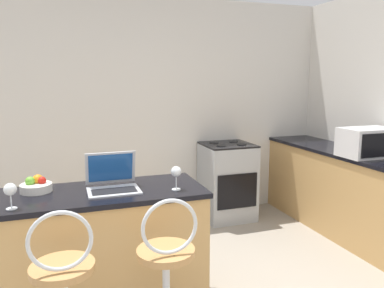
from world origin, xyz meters
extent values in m
cube|color=silver|center=(0.00, 2.63, 1.30)|extent=(12.00, 0.06, 2.60)
cube|color=tan|center=(-0.52, 0.84, 0.44)|extent=(1.33, 0.57, 0.88)
cube|color=black|center=(-0.52, 0.84, 0.90)|extent=(1.36, 0.60, 0.03)
cube|color=tan|center=(2.10, 1.05, 0.44)|extent=(0.56, 3.10, 0.88)
cube|color=black|center=(2.10, 1.05, 0.90)|extent=(0.59, 3.13, 0.03)
cylinder|color=#B7844C|center=(-0.81, 0.28, 0.67)|extent=(0.34, 0.34, 0.04)
torus|color=silver|center=(-0.81, 0.19, 0.86)|extent=(0.32, 0.02, 0.32)
cylinder|color=#B7844C|center=(-0.24, 0.28, 0.67)|extent=(0.34, 0.34, 0.04)
torus|color=silver|center=(-0.24, 0.19, 0.86)|extent=(0.32, 0.02, 0.32)
cube|color=#B7BABF|center=(-0.46, 0.80, 0.92)|extent=(0.35, 0.26, 0.01)
cube|color=black|center=(-0.46, 0.78, 0.92)|extent=(0.29, 0.14, 0.00)
cube|color=#B7BABF|center=(-0.46, 0.93, 1.05)|extent=(0.35, 0.07, 0.24)
cube|color=#19478C|center=(-0.46, 0.93, 1.05)|extent=(0.31, 0.06, 0.20)
cube|color=silver|center=(2.07, 1.18, 1.05)|extent=(0.53, 0.33, 0.28)
cube|color=black|center=(2.02, 1.01, 1.05)|extent=(0.37, 0.01, 0.23)
cube|color=#9EA3A8|center=(1.07, 2.30, 0.45)|extent=(0.57, 0.56, 0.89)
cube|color=black|center=(1.07, 2.02, 0.41)|extent=(0.49, 0.01, 0.40)
cube|color=black|center=(1.07, 2.30, 0.90)|extent=(0.57, 0.56, 0.02)
cylinder|color=black|center=(0.94, 2.19, 0.92)|extent=(0.11, 0.11, 0.01)
cylinder|color=black|center=(1.20, 2.19, 0.92)|extent=(0.11, 0.11, 0.01)
cylinder|color=black|center=(0.94, 2.42, 0.92)|extent=(0.11, 0.11, 0.01)
cylinder|color=black|center=(1.20, 2.42, 0.92)|extent=(0.11, 0.11, 0.01)
cylinder|color=silver|center=(-0.05, 0.70, 0.92)|extent=(0.06, 0.06, 0.00)
cylinder|color=silver|center=(-0.05, 0.70, 0.96)|extent=(0.01, 0.01, 0.09)
sphere|color=silver|center=(-0.05, 0.70, 1.04)|extent=(0.07, 0.07, 0.07)
cylinder|color=silver|center=(-0.96, 0.96, 0.94)|extent=(0.21, 0.21, 0.05)
sphere|color=red|center=(-0.92, 0.97, 0.98)|extent=(0.06, 0.06, 0.06)
sphere|color=orange|center=(-0.95, 0.99, 0.99)|extent=(0.07, 0.07, 0.07)
sphere|color=#66B233|center=(-0.99, 0.97, 0.99)|extent=(0.06, 0.06, 0.06)
cylinder|color=silver|center=(-1.07, 0.64, 0.92)|extent=(0.06, 0.06, 0.00)
cylinder|color=silver|center=(-1.07, 0.64, 0.96)|extent=(0.01, 0.01, 0.08)
sphere|color=silver|center=(-1.07, 0.64, 1.03)|extent=(0.07, 0.07, 0.07)
camera|label=1|loc=(-0.76, -1.68, 1.66)|focal=35.00mm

